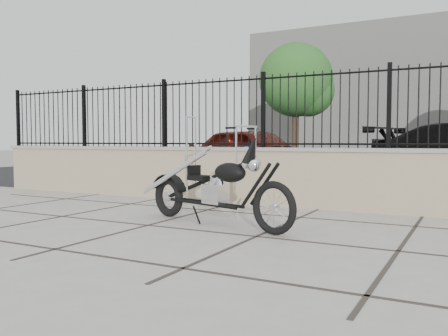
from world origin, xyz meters
name	(u,v)px	position (x,y,z in m)	size (l,w,h in m)	color
ground_plane	(256,237)	(0.00, 0.00, 0.00)	(90.00, 90.00, 0.00)	#99968E
parking_lot	(405,172)	(0.00, 12.50, 0.00)	(30.00, 30.00, 0.00)	black
retaining_wall	(321,178)	(0.00, 2.50, 0.48)	(14.00, 0.36, 0.96)	gray
iron_fence	(322,109)	(0.00, 2.50, 1.56)	(14.00, 0.08, 1.20)	black
background_building	(437,92)	(0.00, 26.50, 4.00)	(22.00, 6.00, 8.00)	beige
chopper_motorcycle	(213,169)	(-0.81, 0.45, 0.71)	(2.36, 0.42, 1.42)	black
car_red	(254,154)	(-3.22, 7.03, 0.72)	(1.71, 4.24, 1.44)	#46100A
bollard_a	(247,167)	(-2.42, 4.88, 0.47)	(0.11, 0.11, 0.94)	#0E2FD9
tree_left	(296,77)	(-5.39, 16.55, 4.08)	(3.46, 3.46, 5.83)	#382619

